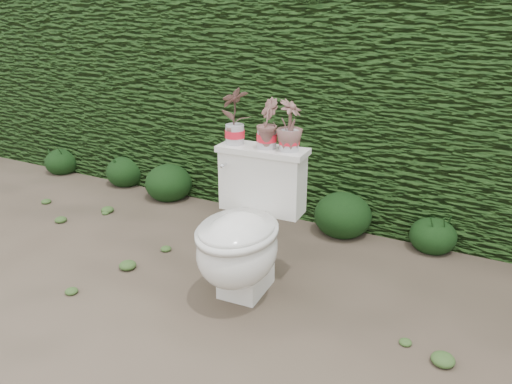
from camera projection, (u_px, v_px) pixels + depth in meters
The scene contains 12 objects.
ground at pixel (217, 288), 2.83m from camera, with size 60.00×60.00×0.00m, color brown.
hedge at pixel (324, 101), 3.86m from camera, with size 8.00×1.00×1.60m, color #2B521B.
toilet at pixel (244, 234), 2.67m from camera, with size 0.51×0.70×0.78m.
potted_plant_left at pixel (235, 117), 2.73m from camera, with size 0.16×0.11×0.31m, color #33641F.
potted_plant_center at pixel (267, 125), 2.67m from camera, with size 0.14×0.11×0.25m, color #33641F.
potted_plant_right at pixel (290, 127), 2.62m from camera, with size 0.14×0.14×0.26m, color #33641F.
liriope_clump_0 at pixel (62, 159), 4.72m from camera, with size 0.31×0.31×0.25m, color #183713.
liriope_clump_1 at pixel (126, 169), 4.41m from camera, with size 0.35×0.35×0.28m, color #183713.
liriope_clump_2 at pixel (169, 180), 4.09m from camera, with size 0.39×0.39×0.31m, color #183713.
liriope_clump_3 at pixel (251, 194), 3.82m from camera, with size 0.35×0.35×0.28m, color #183713.
liriope_clump_4 at pixel (343, 211), 3.46m from camera, with size 0.40×0.40×0.32m, color #183713.
liriope_clump_5 at pixel (434, 232), 3.24m from camera, with size 0.30×0.30×0.24m, color #183713.
Camera 1 is at (1.34, -2.05, 1.52)m, focal length 35.00 mm.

